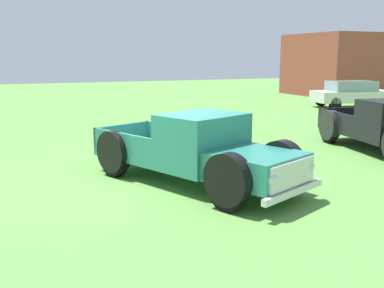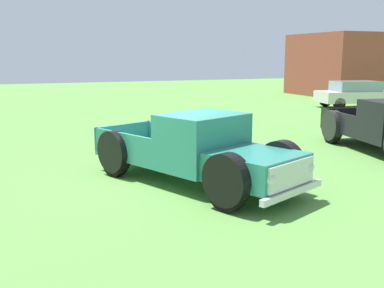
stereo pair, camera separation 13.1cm
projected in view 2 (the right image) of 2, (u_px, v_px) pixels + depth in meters
name	position (u px, v px, depth m)	size (l,w,h in m)	color
ground_plane	(166.00, 178.00, 10.56)	(80.00, 80.00, 0.00)	#5B9342
pickup_truck_foreground	(204.00, 153.00, 9.75)	(5.54, 3.73, 1.60)	#2D8475
sedan_distant_a	(357.00, 94.00, 24.89)	(2.65, 4.67, 1.47)	silver
brick_pavilion	(338.00, 65.00, 32.50)	(6.47, 4.80, 4.39)	brown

